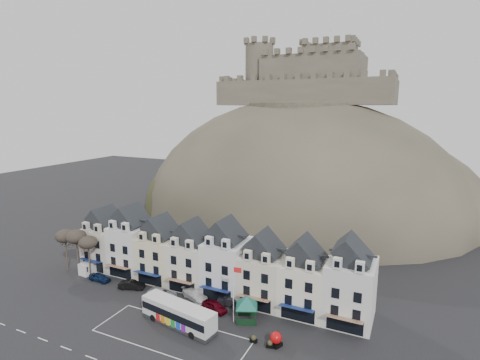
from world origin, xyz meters
name	(u,v)px	position (x,y,z in m)	size (l,w,h in m)	color
ground	(154,337)	(0.00, 0.00, 0.00)	(300.00, 300.00, 0.00)	black
coach_bay_markings	(171,335)	(2.00, 1.25, 0.00)	(22.00, 7.50, 0.01)	silver
townhouse_terrace	(211,259)	(0.15, 15.97, 5.30)	(54.40, 9.35, 11.80)	beige
castle_hill	(301,213)	(1.25, 68.95, 0.11)	(100.00, 76.00, 68.00)	#3D3A2F
castle	(309,77)	(0.51, 75.93, 40.19)	(50.20, 22.20, 22.00)	brown
tree_left_far	(65,236)	(-29.00, 10.50, 6.90)	(3.61, 3.61, 8.24)	#372A23
tree_left_mid	(76,237)	(-26.00, 10.50, 7.24)	(3.78, 3.78, 8.64)	#372A23
tree_left_near	(88,243)	(-23.00, 10.50, 6.55)	(3.43, 3.43, 7.84)	#372A23
bus	(178,313)	(1.54, 3.74, 1.92)	(12.63, 4.84, 3.48)	#262628
bus_shelter	(247,301)	(10.02, 9.09, 3.14)	(5.90, 5.90, 4.05)	black
red_buoy	(276,339)	(16.00, 5.28, 1.01)	(1.77, 1.77, 1.98)	black
flagpole	(234,290)	(8.46, 8.03, 5.12)	(1.29, 0.22, 8.96)	silver
white_van	(92,266)	(-24.00, 12.00, 1.12)	(2.49, 5.05, 2.24)	white
planter_west	(270,344)	(15.41, 4.58, 0.49)	(1.11, 0.74, 1.01)	black
planter_east	(254,339)	(13.00, 4.72, 0.47)	(0.98, 0.69, 0.98)	black
car_navy	(100,277)	(-19.68, 9.54, 0.73)	(1.73, 4.30, 1.47)	#0D1F45
car_black	(132,285)	(-12.30, 9.66, 0.75)	(1.59, 4.55, 1.50)	black
car_silver	(163,293)	(-5.60, 9.50, 0.72)	(2.40, 5.13, 1.45)	#B7BAC0
car_white	(195,295)	(-0.40, 11.35, 0.77)	(2.15, 5.29, 1.53)	white
car_maroon	(215,306)	(4.40, 9.50, 0.76)	(1.79, 4.45, 1.52)	#500410
car_charcoal	(231,301)	(6.00, 12.00, 0.74)	(1.57, 4.49, 1.48)	black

